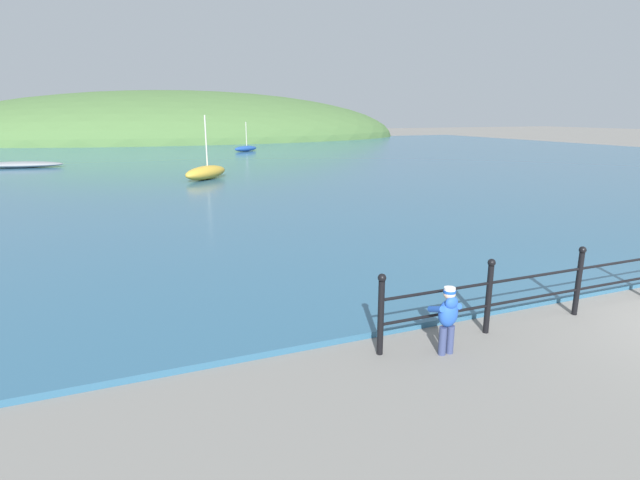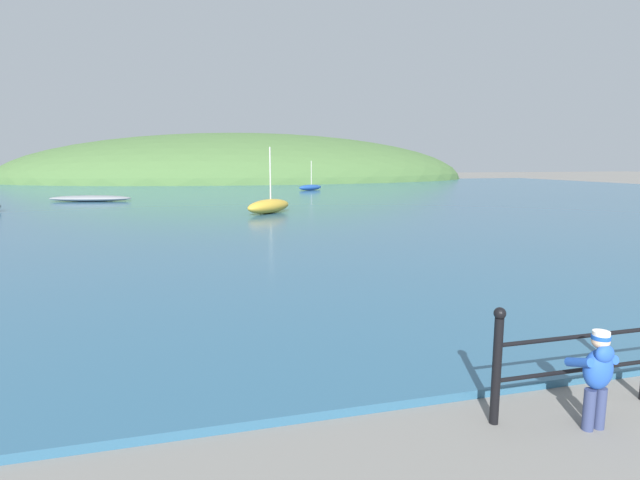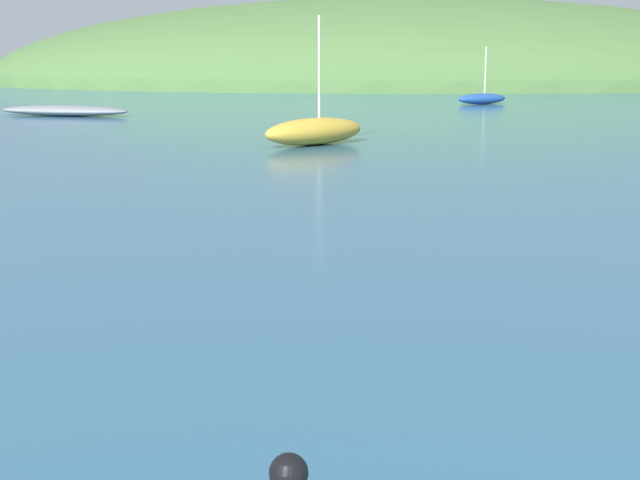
{
  "view_description": "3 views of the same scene",
  "coord_description": "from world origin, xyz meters",
  "views": [
    {
      "loc": [
        -8.74,
        -4.2,
        3.35
      ],
      "look_at": [
        -4.82,
        5.29,
        0.73
      ],
      "focal_mm": 28.0,
      "sensor_mm": 36.0,
      "label": 1
    },
    {
      "loc": [
        -8.38,
        -2.55,
        2.61
      ],
      "look_at": [
        -5.89,
        6.6,
        1.11
      ],
      "focal_mm": 28.0,
      "sensor_mm": 36.0,
      "label": 2
    },
    {
      "loc": [
        -3.37,
        -0.96,
        2.38
      ],
      "look_at": [
        -3.67,
        6.19,
        0.87
      ],
      "focal_mm": 50.0,
      "sensor_mm": 36.0,
      "label": 3
    }
  ],
  "objects": [
    {
      "name": "water",
      "position": [
        0.0,
        32.0,
        0.05
      ],
      "size": [
        80.0,
        60.0,
        0.1
      ],
      "primitive_type": "cube",
      "color": "#2D5B7A",
      "rests_on": "ground"
    },
    {
      "name": "boat_twin_mast",
      "position": [
        -14.07,
        31.43,
        0.29
      ],
      "size": [
        5.18,
        2.32,
        0.38
      ],
      "color": "gray",
      "rests_on": "water"
    },
    {
      "name": "far_hillside",
      "position": [
        0.0,
        66.32,
        0.0
      ],
      "size": [
        62.12,
        34.17,
        12.6
      ],
      "color": "#476B38",
      "rests_on": "ground"
    },
    {
      "name": "boat_green_fishing",
      "position": [
        2.21,
        39.54,
        0.35
      ],
      "size": [
        2.58,
        1.93,
        2.53
      ],
      "color": "#1E4793",
      "rests_on": "water"
    },
    {
      "name": "boat_white_sailboat",
      "position": [
        -4.43,
        21.4,
        0.45
      ],
      "size": [
        2.9,
        2.9,
        3.18
      ],
      "color": "gold",
      "rests_on": "water"
    }
  ]
}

